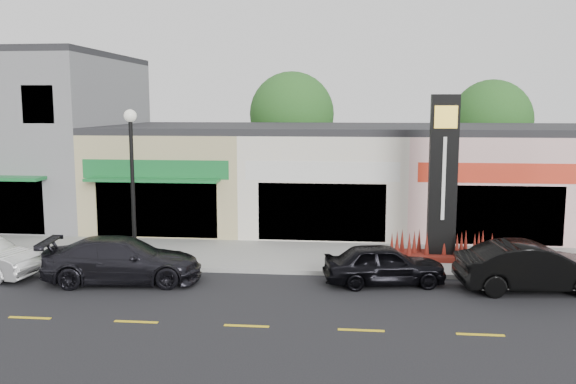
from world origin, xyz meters
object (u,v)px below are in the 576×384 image
(lamp_west_near, at_px, (132,171))
(car_dark_sedan, at_px, (123,260))
(car_black_sedan, at_px, (384,264))
(car_black_conv, at_px, (533,267))
(pylon_sign, at_px, (442,202))

(lamp_west_near, relative_size, car_dark_sedan, 1.07)
(car_black_sedan, bearing_deg, car_dark_sedan, 84.26)
(car_dark_sedan, height_order, car_black_conv, car_black_conv)
(pylon_sign, bearing_deg, car_black_sedan, -126.45)
(lamp_west_near, xyz_separation_m, car_black_sedan, (8.79, -1.29, -2.81))
(pylon_sign, xyz_separation_m, car_black_conv, (2.37, -3.23, -1.51))
(lamp_west_near, height_order, car_black_sedan, lamp_west_near)
(pylon_sign, bearing_deg, car_black_conv, -53.78)
(pylon_sign, relative_size, car_black_conv, 1.29)
(pylon_sign, distance_m, car_black_sedan, 4.05)
(lamp_west_near, height_order, car_dark_sedan, lamp_west_near)
(pylon_sign, xyz_separation_m, car_black_sedan, (-2.21, -2.99, -1.61))
(car_black_sedan, distance_m, car_black_conv, 4.58)
(lamp_west_near, bearing_deg, car_dark_sedan, -81.61)
(lamp_west_near, relative_size, pylon_sign, 0.91)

